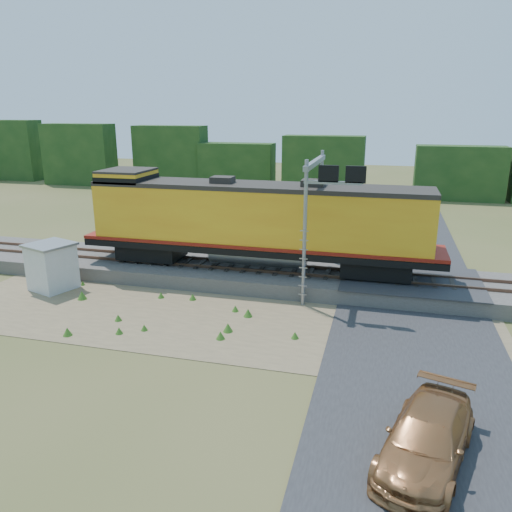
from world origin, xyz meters
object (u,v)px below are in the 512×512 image
(locomotive, at_px, (253,221))
(car, at_px, (427,438))
(signal_gantry, at_px, (320,191))
(shed, at_px, (52,266))

(locomotive, relative_size, car, 3.98)
(signal_gantry, bearing_deg, locomotive, 169.69)
(signal_gantry, distance_m, car, 14.19)
(locomotive, xyz_separation_m, signal_gantry, (3.66, -0.67, 1.85))
(shed, bearing_deg, locomotive, 40.54)
(signal_gantry, bearing_deg, car, -69.24)
(locomotive, relative_size, shed, 7.26)
(locomotive, relative_size, signal_gantry, 2.77)
(signal_gantry, relative_size, car, 1.44)
(locomotive, xyz_separation_m, shed, (-9.99, -3.91, -2.18))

